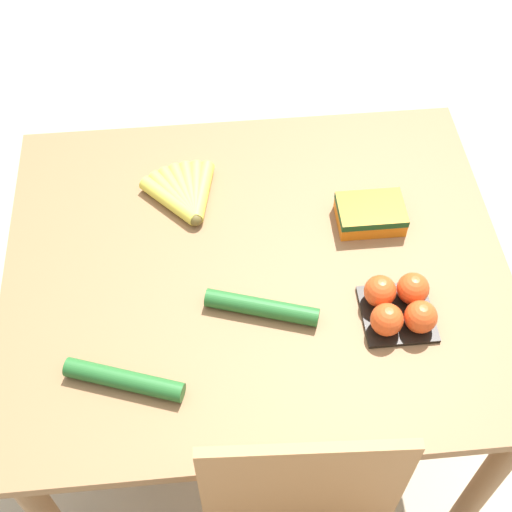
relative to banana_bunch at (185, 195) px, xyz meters
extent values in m
plane|color=#B7A88E|center=(-0.16, 0.21, -0.77)|extent=(12.00, 12.00, 0.00)
cube|color=olive|center=(-0.16, 0.21, -0.03)|extent=(1.17, 0.98, 0.03)
cylinder|color=olive|center=(-0.68, -0.22, -0.41)|extent=(0.06, 0.06, 0.72)
cylinder|color=olive|center=(0.37, -0.22, -0.41)|extent=(0.06, 0.06, 0.72)
cylinder|color=olive|center=(-0.68, 0.64, -0.41)|extent=(0.06, 0.06, 0.72)
cube|color=#A87547|center=(-0.19, 0.75, -0.05)|extent=(0.39, 0.04, 0.47)
sphere|color=brown|center=(-0.02, 0.08, 0.00)|extent=(0.03, 0.03, 0.03)
cylinder|color=#DBCC47|center=(-0.04, -0.01, 0.00)|extent=(0.07, 0.18, 0.04)
cylinder|color=#DBCC47|center=(-0.03, -0.01, 0.00)|extent=(0.05, 0.18, 0.04)
cylinder|color=#DBCC47|center=(-0.01, -0.01, 0.00)|extent=(0.06, 0.18, 0.04)
cylinder|color=#DBCC47|center=(0.00, -0.01, 0.00)|extent=(0.08, 0.18, 0.04)
cylinder|color=#DBCC47|center=(0.02, 0.00, 0.00)|extent=(0.11, 0.18, 0.04)
cylinder|color=#DBCC47|center=(0.03, 0.01, 0.00)|extent=(0.13, 0.17, 0.04)
cylinder|color=#DBCC47|center=(0.04, 0.01, 0.00)|extent=(0.15, 0.16, 0.04)
cube|color=black|center=(-0.45, 0.38, -0.01)|extent=(0.16, 0.16, 0.01)
sphere|color=#DB4C1E|center=(-0.49, 0.35, 0.03)|extent=(0.07, 0.07, 0.07)
sphere|color=#DB4C1E|center=(-0.42, 0.35, 0.03)|extent=(0.07, 0.07, 0.07)
sphere|color=#DB4C1E|center=(-0.49, 0.42, 0.03)|extent=(0.07, 0.07, 0.07)
sphere|color=#DB4C1E|center=(-0.42, 0.42, 0.03)|extent=(0.07, 0.07, 0.07)
cube|color=orange|center=(-0.44, 0.11, 0.01)|extent=(0.16, 0.11, 0.05)
cube|color=#19471E|center=(-0.44, 0.11, 0.03)|extent=(0.16, 0.11, 0.02)
cylinder|color=#236028|center=(0.14, 0.50, 0.00)|extent=(0.25, 0.12, 0.04)
cylinder|color=#236028|center=(-0.16, 0.35, 0.00)|extent=(0.25, 0.12, 0.04)
camera|label=1|loc=(-0.06, 1.19, 1.32)|focal=50.00mm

